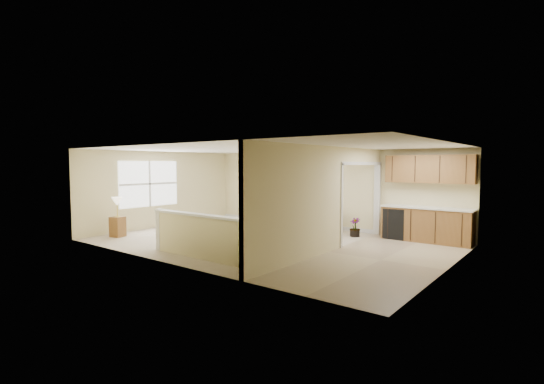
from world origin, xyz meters
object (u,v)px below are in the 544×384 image
Objects in this scene: accent_table at (300,213)px; small_plant at (355,229)px; piano_bench at (228,231)px; palm_plant at (285,209)px; lamp_stand at (117,220)px; piano at (192,216)px; loveseat at (311,219)px.

small_plant is at bearing -3.27° from accent_table.
piano_bench is 0.84× the size of accent_table.
piano_bench is 0.58× the size of palm_plant.
accent_table reaches higher than small_plant.
lamp_stand is at bearing -119.98° from palm_plant.
piano is at bearing -131.67° from accent_table.
palm_plant is 2.78m from small_plant.
piano_bench is at bearing -87.06° from loveseat.
piano_bench is (1.66, -0.12, -0.29)m from piano.
accent_table is 1.46× the size of small_plant.
palm_plant is (-0.16, 2.90, 0.34)m from piano_bench.
small_plant is 6.82m from lamp_stand.
palm_plant reaches higher than accent_table.
palm_plant reaches higher than small_plant.
palm_plant is (-1.19, 0.25, 0.20)m from loveseat.
lamp_stand reaches higher than loveseat.
loveseat is at bearing 68.77° from piano_bench.
loveseat is 1.56m from small_plant.
loveseat is at bearing -12.00° from palm_plant.
accent_table reaches higher than piano_bench.
loveseat is at bearing 48.46° from lamp_stand.
piano is 3.69m from loveseat.
accent_table is at bearing 50.42° from piano.
piano_bench is 2.93m from palm_plant.
accent_table is 5.48m from lamp_stand.
small_plant is at bearing 38.02° from lamp_stand.
small_plant is 0.48× the size of lamp_stand.
piano reaches higher than piano_bench.
loveseat is at bearing 45.34° from piano.
palm_plant is at bearing 172.34° from small_plant.
palm_plant is at bearing 93.11° from piano_bench.
piano is 1.41× the size of palm_plant.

